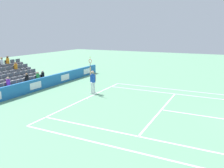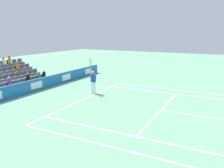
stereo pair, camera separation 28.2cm
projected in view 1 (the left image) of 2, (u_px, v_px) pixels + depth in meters
The scene contains 11 objects.
line_baseline at pixel (86, 99), 16.46m from camera, with size 10.97×0.10×0.01m, color white.
line_service at pixel (161, 110), 14.09m from camera, with size 8.23×0.10×0.01m, color white.
line_centre_service at pixel (219, 118), 12.71m from camera, with size 0.10×6.40×0.01m, color white.
line_singles_sideline_left at pixel (148, 138), 10.29m from camera, with size 0.10×11.89×0.01m, color white.
line_singles_sideline_right at pixel (181, 95), 17.49m from camera, with size 0.10×11.89×0.01m, color white.
line_doubles_sideline_left at pixel (137, 152), 9.10m from camera, with size 0.10×11.89×0.01m, color white.
line_doubles_sideline_right at pixel (184, 91), 18.69m from camera, with size 0.10×11.89×0.01m, color white.
line_centre_mark at pixel (87, 99), 16.42m from camera, with size 0.10×0.20×0.01m, color white.
sponsor_barrier at pixel (35, 85), 18.43m from camera, with size 18.98×0.22×0.96m.
tennis_player at pixel (93, 81), 17.60m from camera, with size 0.51×0.42×2.85m.
stadium_stand at pixel (9, 80), 19.65m from camera, with size 4.96×3.80×2.62m.
Camera 1 is at (13.35, -3.19, 4.66)m, focal length 36.90 mm.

